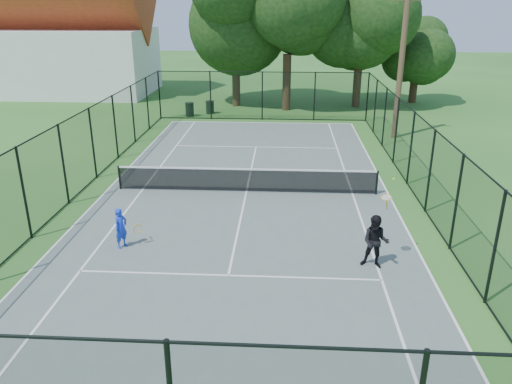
# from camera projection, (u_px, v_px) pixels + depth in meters

# --- Properties ---
(ground) EXTENTS (120.00, 120.00, 0.00)m
(ground) POSITION_uv_depth(u_px,v_px,m) (246.00, 193.00, 19.49)
(ground) COLOR #286020
(tennis_court) EXTENTS (11.00, 24.00, 0.06)m
(tennis_court) POSITION_uv_depth(u_px,v_px,m) (246.00, 192.00, 19.48)
(tennis_court) COLOR #55645E
(tennis_court) RESTS_ON ground
(tennis_net) EXTENTS (10.08, 0.08, 0.95)m
(tennis_net) POSITION_uv_depth(u_px,v_px,m) (246.00, 179.00, 19.28)
(tennis_net) COLOR black
(tennis_net) RESTS_ON tennis_court
(fence) EXTENTS (13.10, 26.10, 3.00)m
(fence) POSITION_uv_depth(u_px,v_px,m) (246.00, 156.00, 18.95)
(fence) COLOR black
(fence) RESTS_ON ground
(tree_near_left) EXTENTS (8.03, 8.03, 10.47)m
(tree_near_left) POSITION_uv_depth(u_px,v_px,m) (235.00, 10.00, 33.56)
(tree_near_left) COLOR #332114
(tree_near_left) RESTS_ON ground
(tree_near_mid) EXTENTS (6.69, 6.69, 8.75)m
(tree_near_mid) POSITION_uv_depth(u_px,v_px,m) (288.00, 28.00, 32.58)
(tree_near_mid) COLOR #332114
(tree_near_mid) RESTS_ON ground
(tree_near_right) EXTENTS (5.89, 5.89, 8.13)m
(tree_near_right) POSITION_uv_depth(u_px,v_px,m) (361.00, 31.00, 33.72)
(tree_near_right) COLOR #332114
(tree_near_right) RESTS_ON ground
(tree_far_right) EXTENTS (4.42, 4.42, 5.85)m
(tree_far_right) POSITION_uv_depth(u_px,v_px,m) (417.00, 52.00, 35.82)
(tree_far_right) COLOR #332114
(tree_far_right) RESTS_ON ground
(building) EXTENTS (15.30, 8.15, 11.87)m
(building) POSITION_uv_depth(u_px,v_px,m) (52.00, 30.00, 39.17)
(building) COLOR silver
(building) RESTS_ON ground
(trash_bin_left) EXTENTS (0.58, 0.58, 0.89)m
(trash_bin_left) POSITION_uv_depth(u_px,v_px,m) (190.00, 109.00, 32.36)
(trash_bin_left) COLOR black
(trash_bin_left) RESTS_ON ground
(trash_bin_right) EXTENTS (0.58, 0.58, 0.86)m
(trash_bin_right) POSITION_uv_depth(u_px,v_px,m) (210.00, 107.00, 33.18)
(trash_bin_right) COLOR black
(trash_bin_right) RESTS_ON ground
(utility_pole) EXTENTS (1.40, 0.30, 7.81)m
(utility_pole) POSITION_uv_depth(u_px,v_px,m) (401.00, 64.00, 26.05)
(utility_pole) COLOR #4C3823
(utility_pole) RESTS_ON ground
(player_blue) EXTENTS (0.82, 0.54, 1.24)m
(player_blue) POSITION_uv_depth(u_px,v_px,m) (121.00, 228.00, 14.88)
(player_blue) COLOR blue
(player_blue) RESTS_ON tennis_court
(player_black) EXTENTS (0.93, 1.02, 2.43)m
(player_black) POSITION_uv_depth(u_px,v_px,m) (376.00, 242.00, 13.69)
(player_black) COLOR black
(player_black) RESTS_ON tennis_court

